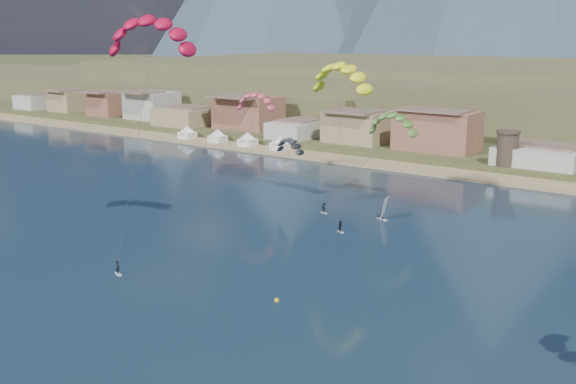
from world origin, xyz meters
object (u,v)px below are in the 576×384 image
(kitesurfer_red, at_px, (150,29))
(kitesurfer_yellow, at_px, (342,73))
(buoy, at_px, (277,300))
(watchtower, at_px, (507,148))
(kitesurfer_green, at_px, (392,121))
(windsurfer, at_px, (383,213))

(kitesurfer_red, distance_m, kitesurfer_yellow, 38.38)
(kitesurfer_red, relative_size, buoy, 58.98)
(buoy, bearing_deg, kitesurfer_yellow, 112.68)
(watchtower, distance_m, kitesurfer_yellow, 59.80)
(kitesurfer_red, bearing_deg, kitesurfer_yellow, 72.42)
(buoy, bearing_deg, kitesurfer_green, 104.30)
(watchtower, bearing_deg, windsurfer, -93.44)
(kitesurfer_green, bearing_deg, buoy, -75.70)
(kitesurfer_green, height_order, buoy, kitesurfer_green)
(kitesurfer_red, height_order, windsurfer, kitesurfer_red)
(buoy, bearing_deg, kitesurfer_red, 166.17)
(kitesurfer_red, bearing_deg, kitesurfer_green, 73.14)
(watchtower, bearing_deg, kitesurfer_green, -102.69)
(kitesurfer_red, relative_size, windsurfer, 8.90)
(watchtower, relative_size, windsurfer, 2.02)
(windsurfer, bearing_deg, kitesurfer_green, 113.88)
(watchtower, xyz_separation_m, windsurfer, (-3.31, -55.05, -5.02))
(kitesurfer_red, xyz_separation_m, kitesurfer_green, (14.94, 49.29, -17.59))
(kitesurfer_yellow, xyz_separation_m, windsurfer, (9.61, -0.15, -24.89))
(kitesurfer_yellow, distance_m, windsurfer, 26.68)
(windsurfer, bearing_deg, buoy, -78.94)
(kitesurfer_green, distance_m, buoy, 60.56)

